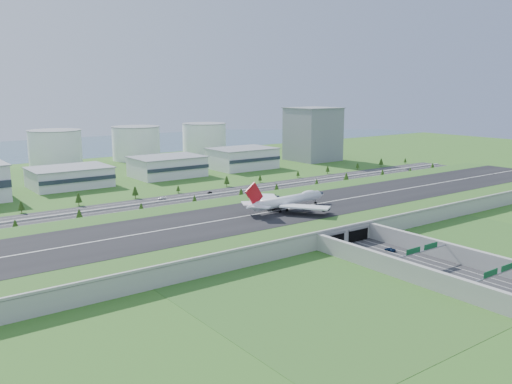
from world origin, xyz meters
TOP-DOWN VIEW (x-y plane):
  - ground at (0.00, 0.00)m, footprint 1200.00×1200.00m
  - airfield_deck at (0.00, -0.09)m, footprint 520.00×100.00m
  - underpass_road at (0.00, -99.42)m, footprint 38.80×120.40m
  - sign_gantry_near at (0.00, -95.04)m, footprint 38.70×0.70m
  - sign_gantry_far at (0.00, -130.04)m, footprint 38.70×0.70m
  - north_expressway at (0.00, 95.00)m, footprint 560.00×36.00m
  - tree_row at (-4.40, 96.84)m, footprint 502.35×48.68m
  - hangar_mid_a at (-60.00, 190.00)m, footprint 58.00×42.00m
  - hangar_mid_b at (25.00, 190.00)m, footprint 58.00×42.00m
  - hangar_mid_c at (105.00, 190.00)m, footprint 58.00×42.00m
  - office_tower at (200.00, 195.00)m, footprint 46.00×46.00m
  - fuel_tank_b at (-35.00, 310.00)m, footprint 50.00×50.00m
  - fuel_tank_c at (50.00, 310.00)m, footprint 50.00×50.00m
  - fuel_tank_d at (135.00, 310.00)m, footprint 50.00×50.00m
  - bay_water at (0.00, 480.00)m, footprint 1200.00×260.00m
  - boeing_747 at (2.45, -1.35)m, footprint 61.89×58.31m
  - car_0 at (-7.22, -76.58)m, footprint 2.93×4.86m
  - car_1 at (-7.67, -117.65)m, footprint 1.74×4.57m
  - car_2 at (7.94, -71.32)m, footprint 3.31×5.76m
  - car_5 at (13.52, 101.22)m, footprint 4.24×2.75m
  - car_6 at (224.25, 88.51)m, footprint 5.07×2.67m
  - car_7 at (-24.68, 102.58)m, footprint 6.31×4.06m

SIDE VIEW (x-z plane):
  - ground at x=0.00m, z-range 0.00..0.00m
  - bay_water at x=0.00m, z-range 0.00..0.06m
  - north_expressway at x=0.00m, z-range 0.00..0.12m
  - car_5 at x=13.52m, z-range 0.12..1.44m
  - car_6 at x=224.25m, z-range 0.12..1.48m
  - car_1 at x=-7.67m, z-range 0.12..1.61m
  - car_2 at x=7.94m, z-range 0.12..1.63m
  - car_0 at x=-7.22m, z-range 0.12..1.67m
  - car_7 at x=-24.68m, z-range 0.12..1.82m
  - underpass_road at x=0.00m, z-range -0.57..7.43m
  - airfield_deck at x=0.00m, z-range -0.48..8.72m
  - tree_row at x=-4.40m, z-range 0.48..8.87m
  - sign_gantry_near at x=0.00m, z-range 2.05..11.85m
  - sign_gantry_far at x=0.00m, z-range 2.05..11.85m
  - hangar_mid_a at x=-60.00m, z-range 0.00..15.00m
  - hangar_mid_b at x=25.00m, z-range 0.00..17.00m
  - hangar_mid_c at x=105.00m, z-range 0.00..19.00m
  - boeing_747 at x=2.45m, z-range 3.89..23.02m
  - fuel_tank_b at x=-35.00m, z-range 0.00..35.00m
  - fuel_tank_c at x=50.00m, z-range 0.00..35.00m
  - fuel_tank_d at x=135.00m, z-range 0.00..35.00m
  - office_tower at x=200.00m, z-range 0.00..55.00m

